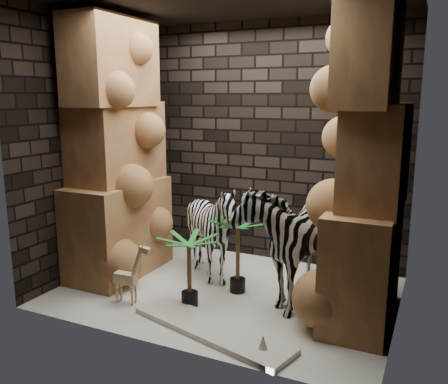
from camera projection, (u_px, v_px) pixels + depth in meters
The scene contains 14 objects.
floor at pixel (226, 292), 5.10m from camera, with size 3.50×3.50×0.00m, color white.
ceiling at pixel (226, 0), 4.49m from camera, with size 3.50×3.50×0.00m, color black.
wall_back at pixel (267, 144), 5.91m from camera, with size 3.50×3.50×0.00m, color black.
wall_front at pixel (159, 172), 3.69m from camera, with size 3.50×3.50×0.00m, color black.
wall_left at pixel (91, 147), 5.52m from camera, with size 3.00×3.00×0.00m, color black.
wall_right at pixel (408, 165), 4.07m from camera, with size 3.00×3.00×0.00m, color black.
rock_pillar_left at pixel (115, 148), 5.38m from camera, with size 0.68×1.30×3.00m, color #BF8545, non-canonical shape.
rock_pillar_right at pixel (369, 163), 4.21m from camera, with size 0.58×1.25×3.00m, color #BF8545, non-canonical shape.
zebra_right at pixel (291, 228), 4.85m from camera, with size 0.68×1.27×1.50m, color white.
zebra_left at pixel (212, 236), 5.33m from camera, with size 0.94×1.16×1.06m, color white.
giraffe_toy at pixel (125, 271), 4.75m from camera, with size 0.35×0.12×0.69m, color beige, non-canonical shape.
palm_front at pixel (238, 255), 5.02m from camera, with size 0.36×0.36×0.83m, color #0F5315, non-canonical shape.
palm_back at pixel (189, 271), 4.68m from camera, with size 0.36×0.36×0.75m, color #0F5315, non-canonical shape.
surfboard at pixel (211, 329), 4.23m from camera, with size 1.64×0.40×0.05m, color silver.
Camera 1 is at (2.01, -4.33, 2.09)m, focal length 37.53 mm.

